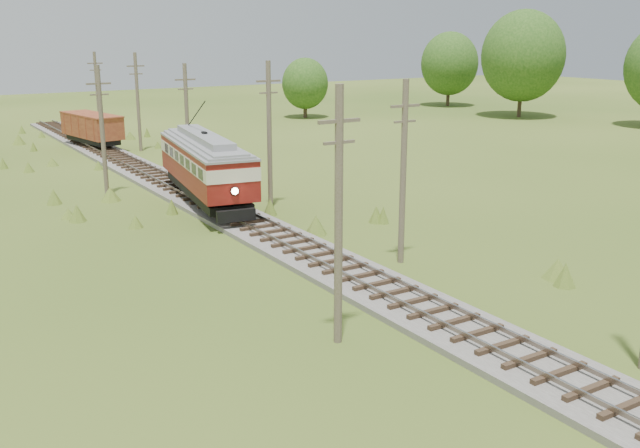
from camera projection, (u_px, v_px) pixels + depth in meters
railbed_main at (204, 201)px, 45.39m from camera, size 3.60×96.00×0.57m
streetcar at (205, 162)px, 44.32m from camera, size 5.16×13.44×6.08m
gondola at (92, 127)px, 66.76m from camera, size 4.04×8.55×2.73m
gravel_pile at (182, 161)px, 57.33m from camera, size 3.38×3.58×1.23m
utility_pole_r_2 at (403, 171)px, 32.83m from camera, size 1.60×0.30×8.60m
utility_pole_r_3 at (269, 134)px, 43.40m from camera, size 1.60×0.30×9.00m
utility_pole_r_4 at (187, 118)px, 54.05m from camera, size 1.60×0.30×8.40m
utility_pole_r_5 at (138, 101)px, 64.86m from camera, size 1.60×0.30×8.90m
utility_pole_r_6 at (97, 92)px, 75.45m from camera, size 1.60×0.30×8.70m
utility_pole_l_a at (339, 215)px, 24.04m from camera, size 1.60×0.30×9.00m
utility_pole_l_b at (102, 130)px, 46.92m from camera, size 1.60×0.30×8.60m
tree_right_4 at (523, 56)px, 90.60m from camera, size 10.50×10.50×13.53m
tree_right_5 at (449, 64)px, 105.15m from camera, size 8.40×8.40×10.82m
tree_mid_b at (305, 84)px, 90.77m from camera, size 5.88×5.88×7.57m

